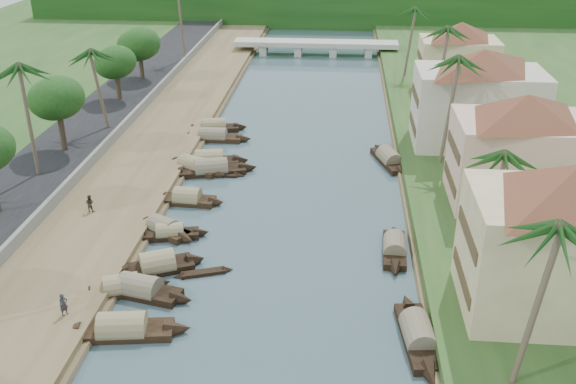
{
  "coord_description": "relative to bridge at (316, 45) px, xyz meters",
  "views": [
    {
      "loc": [
        4.65,
        -38.28,
        26.23
      ],
      "look_at": [
        0.31,
        12.4,
        2.0
      ],
      "focal_mm": 40.0,
      "sensor_mm": 36.0,
      "label": 1
    }
  ],
  "objects": [
    {
      "name": "building_distant",
      "position": [
        19.99,
        -24.0,
        4.16
      ],
      "size": [
        12.62,
        12.62,
        9.2
      ],
      "color": "beige",
      "rests_on": "right_bank"
    },
    {
      "name": "palm_3",
      "position": [
        16.0,
        -35.65,
        9.86
      ],
      "size": [
        3.2,
        3.2,
        12.2
      ],
      "color": "brown",
      "rests_on": "ground"
    },
    {
      "name": "tree_6",
      "position": [
        24.0,
        -42.88,
        4.18
      ],
      "size": [
        4.92,
        4.92,
        6.8
      ],
      "color": "#423326",
      "rests_on": "ground"
    },
    {
      "name": "road",
      "position": [
        -24.5,
        -52.0,
        -1.02
      ],
      "size": [
        8.0,
        180.0,
        1.4
      ],
      "primitive_type": "cube",
      "color": "black",
      "rests_on": "ground"
    },
    {
      "name": "sampan_9",
      "position": [
        -8.15,
        -51.75,
        -1.3
      ],
      "size": [
        9.73,
        4.37,
        2.39
      ],
      "rotation": [
        0.0,
        0.0,
        0.27
      ],
      "color": "black",
      "rests_on": "ground"
    },
    {
      "name": "building_near",
      "position": [
        18.99,
        -74.0,
        4.66
      ],
      "size": [
        14.85,
        14.85,
        10.2
      ],
      "color": "beige",
      "rests_on": "right_bank"
    },
    {
      "name": "sampan_10",
      "position": [
        -10.1,
        -51.14,
        -1.31
      ],
      "size": [
        8.02,
        5.04,
        2.23
      ],
      "rotation": [
        0.0,
        0.0,
        -0.45
      ],
      "color": "black",
      "rests_on": "ground"
    },
    {
      "name": "ground",
      "position": [
        -0.0,
        -72.0,
        -1.72
      ],
      "size": [
        220.0,
        220.0,
        0.0
      ],
      "primitive_type": "plane",
      "color": "#3B5158",
      "rests_on": "ground"
    },
    {
      "name": "sampan_13",
      "position": [
        -10.27,
        -39.27,
        -1.31
      ],
      "size": [
        8.29,
        3.31,
        2.22
      ],
      "rotation": [
        0.0,
        0.0,
        0.2
      ],
      "color": "black",
      "rests_on": "ground"
    },
    {
      "name": "tree_3",
      "position": [
        -24.0,
        -49.94,
        5.14
      ],
      "size": [
        5.16,
        5.16,
        7.67
      ],
      "color": "#423326",
      "rests_on": "ground"
    },
    {
      "name": "tree_5",
      "position": [
        -24.0,
        -21.86,
        4.42
      ],
      "size": [
        5.43,
        5.43,
        7.04
      ],
      "color": "#423326",
      "rests_on": "ground"
    },
    {
      "name": "person_near",
      "position": [
        -12.92,
        -77.05,
        -0.13
      ],
      "size": [
        0.65,
        0.69,
        1.59
      ],
      "primitive_type": "imported",
      "rotation": [
        0.0,
        0.0,
        0.91
      ],
      "color": "#2A2B32",
      "rests_on": "left_bank"
    },
    {
      "name": "right_bank",
      "position": [
        19.0,
        -52.0,
        -1.12
      ],
      "size": [
        16.0,
        180.0,
        1.2
      ],
      "primitive_type": "cube",
      "color": "#26471C",
      "rests_on": "ground"
    },
    {
      "name": "sampan_5",
      "position": [
        -8.66,
        -70.06,
        -1.3
      ],
      "size": [
        7.52,
        4.84,
        2.36
      ],
      "rotation": [
        0.0,
        0.0,
        0.44
      ],
      "color": "black",
      "rests_on": "ground"
    },
    {
      "name": "sampan_12",
      "position": [
        -9.78,
        -42.43,
        -1.31
      ],
      "size": [
        9.14,
        1.95,
        2.17
      ],
      "rotation": [
        0.0,
        0.0,
        -0.01
      ],
      "color": "black",
      "rests_on": "ground"
    },
    {
      "name": "building_far",
      "position": [
        18.99,
        -44.0,
        4.66
      ],
      "size": [
        15.59,
        15.59,
        10.2
      ],
      "color": "beige",
      "rests_on": "right_bank"
    },
    {
      "name": "palm_1",
      "position": [
        16.0,
        -66.96,
        7.25
      ],
      "size": [
        3.2,
        3.2,
        9.5
      ],
      "color": "brown",
      "rests_on": "ground"
    },
    {
      "name": "tree_4",
      "position": [
        -24.0,
        -32.12,
        4.38
      ],
      "size": [
        4.79,
        4.79,
        6.75
      ],
      "color": "#423326",
      "rests_on": "ground"
    },
    {
      "name": "palm_6",
      "position": [
        -22.0,
        -42.93,
        8.23
      ],
      "size": [
        3.2,
        3.2,
        10.28
      ],
      "color": "brown",
      "rests_on": "ground"
    },
    {
      "name": "person_far",
      "position": [
        -16.64,
        -62.45,
        -0.14
      ],
      "size": [
        0.8,
        0.65,
        1.57
      ],
      "primitive_type": "imported",
      "rotation": [
        0.0,
        0.0,
        3.07
      ],
      "color": "#3A3128",
      "rests_on": "left_bank"
    },
    {
      "name": "sampan_8",
      "position": [
        -9.02,
        -58.56,
        -1.31
      ],
      "size": [
        7.1,
        2.22,
        2.18
      ],
      "rotation": [
        0.0,
        0.0,
        -0.08
      ],
      "color": "black",
      "rests_on": "ground"
    },
    {
      "name": "palm_2",
      "position": [
        15.0,
        -49.6,
        9.81
      ],
      "size": [
        3.2,
        3.2,
        12.14
      ],
      "color": "brown",
      "rests_on": "ground"
    },
    {
      "name": "sampan_4",
      "position": [
        -10.44,
        -73.16,
        -1.31
      ],
      "size": [
        7.2,
        4.01,
        2.05
      ],
      "rotation": [
        0.0,
        0.0,
        0.37
      ],
      "color": "black",
      "rests_on": "ground"
    },
    {
      "name": "sampan_6",
      "position": [
        -9.78,
        -64.31,
        -1.31
      ],
      "size": [
        6.73,
        4.84,
        2.08
      ],
      "rotation": [
        0.0,
        0.0,
        -0.53
      ],
      "color": "black",
      "rests_on": "ground"
    },
    {
      "name": "bridge",
      "position": [
        0.0,
        0.0,
        0.0
      ],
      "size": [
        28.0,
        4.0,
        2.4
      ],
      "color": "#AEADA3",
      "rests_on": "ground"
    },
    {
      "name": "canoe_2",
      "position": [
        -7.72,
        -52.24,
        -1.62
      ],
      "size": [
        6.21,
        0.93,
        0.9
      ],
      "rotation": [
        0.0,
        0.0,
        0.0
      ],
      "color": "black",
      "rests_on": "ground"
    },
    {
      "name": "sampan_3",
      "position": [
        -9.07,
        -73.24,
        -1.31
      ],
      "size": [
        8.54,
        3.58,
        2.25
      ],
      "rotation": [
        0.0,
        0.0,
        -0.23
      ],
      "color": "black",
      "rests_on": "ground"
    },
    {
      "name": "palm_0",
      "position": [
        15.0,
        -81.46,
        9.2
      ],
      "size": [
        3.2,
        3.2,
        11.51
      ],
      "color": "brown",
      "rests_on": "ground"
    },
    {
      "name": "treeline",
      "position": [
        -0.0,
        28.0,
        2.28
      ],
      "size": [
        120.0,
        14.0,
        8.0
      ],
      "color": "#113A0F",
      "rests_on": "ground"
    },
    {
      "name": "palm_7",
      "position": [
        14.0,
        -16.51,
        8.82
      ],
      "size": [
        3.2,
        3.2,
        11.11
      ],
      "color": "brown",
      "rests_on": "ground"
    },
    {
      "name": "retaining_wall",
      "position": [
        -20.2,
        -52.0,
        -0.37
      ],
      "size": [
        0.4,
        180.0,
        1.1
      ],
      "primitive_type": "cube",
      "color": "slate",
      "rests_on": "left_bank"
    },
    {
      "name": "sampan_16",
      "position": [
        9.94,
        -47.46,
        -1.31
      ],
      "size": [
        4.43,
        9.28,
        2.24
      ],
      "rotation": [
        0.0,
        0.0,
        1.88
      ],
      "color": "black",
      "rests_on": "ground"
    },
    {
      "name": "sampan_15",
      "position": [
        9.31,
        -65.89,
        -1.31
      ],
      "size": [
        2.01,
        7.81,
        2.09
      ],
      "rotation": [
        0.0,
        0.0,
        1.53
      ],
      "color": "black",
      "rests_on": "ground"
    },
    {
      "name": "sampan_14",
      "position": [
        10.1,
        -76.79,
        -1.31
      ],
      "size": [
        2.73,
        9.43,
        2.24
      ],
      "rotation": [
        0.0,
        0.0,
        1.68
      ],
      "color": "black",
      "rests_on": "ground"
    },
    {
      "name": "left_bank",
      "position": [
        -16.0,
        -52.0,
        -1.32
      ],
      "size": [
        10.0,
        180.0,
        0.8
      ],
      "primitive_type": "cube",
      "color": "brown",
      "rests_on": "ground"
    },
    {
      "name": "canoe_1",
      "position": [
        -5.15,
        -70.26,
        -1.62
      ],
      "size": [
        4.55,
        2.21,
        0.74
      ],
      "rotation": [
        0.0,
        0.0,
        0.34
      ],
      "color": "black",
      "rests_on": "ground"
    },
    {
      "name": "palm_5",
      "position": [
        -24.0,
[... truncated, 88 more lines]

